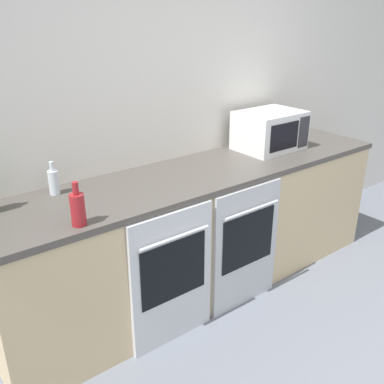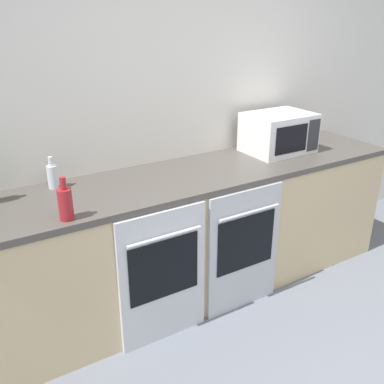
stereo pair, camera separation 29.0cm
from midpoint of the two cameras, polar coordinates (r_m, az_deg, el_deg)
wall_back at (r=3.09m, az=0.93°, el=11.40°), size 10.00×0.06×2.60m
counter_back at (r=3.09m, az=4.40°, el=-5.19°), size 2.99×0.68×0.93m
oven_left at (r=2.60m, az=-0.60°, el=-11.33°), size 0.57×0.06×0.88m
oven_right at (r=2.91m, az=9.83°, el=-7.69°), size 0.57×0.06×0.88m
microwave at (r=3.35m, az=13.92°, el=7.64°), size 0.49×0.38×0.29m
bottle_clear at (r=2.65m, az=-15.19°, el=2.01°), size 0.06×0.06×0.20m
bottle_red at (r=2.22m, az=-13.00°, el=-1.54°), size 0.07×0.07×0.23m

